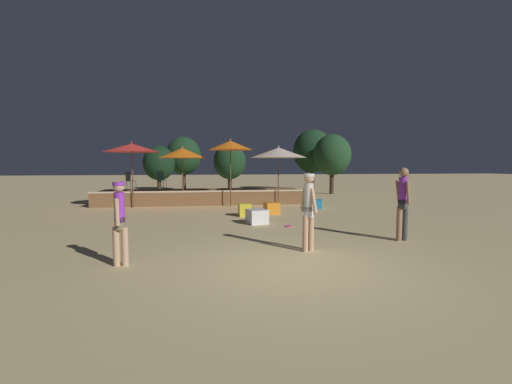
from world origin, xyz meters
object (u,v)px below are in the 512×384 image
object	(u,v)px
background_tree_1	(184,156)
frisbee_disc	(289,226)
person_0	(120,219)
cube_seat_0	(257,217)
cube_seat_1	(272,208)
patio_umbrella_0	(132,148)
patio_umbrella_2	(182,153)
person_1	(403,200)
bistro_chair_1	(161,178)
patio_umbrella_1	(279,153)
background_tree_3	(313,151)
person_2	(309,207)
background_tree_2	(230,162)
bistro_chair_0	(130,179)
cube_seat_3	(317,204)
patio_umbrella_3	(230,145)
cube_seat_2	(245,210)
background_tree_0	(332,155)
background_tree_4	(159,163)

from	to	relation	value
background_tree_1	frisbee_disc	bearing A→B (deg)	-74.97
background_tree_1	person_0	bearing A→B (deg)	-90.22
cube_seat_0	cube_seat_1	bearing A→B (deg)	66.48
patio_umbrella_0	patio_umbrella_2	distance (m)	2.25
person_1	bistro_chair_1	distance (m)	12.08
patio_umbrella_1	background_tree_3	bearing A→B (deg)	62.43
person_2	patio_umbrella_1	bearing A→B (deg)	-121.81
patio_umbrella_1	background_tree_2	bearing A→B (deg)	104.08
patio_umbrella_1	patio_umbrella_2	bearing A→B (deg)	176.76
bistro_chair_0	cube_seat_3	bearing A→B (deg)	-151.62
patio_umbrella_2	background_tree_3	world-z (taller)	background_tree_3
patio_umbrella_3	cube_seat_2	xyz separation A→B (m)	(0.31, -3.01, -2.61)
patio_umbrella_0	person_0	world-z (taller)	patio_umbrella_0
person_0	patio_umbrella_1	bearing A→B (deg)	63.97
cube_seat_1	person_2	size ratio (longest dim) A/B	0.34
patio_umbrella_2	background_tree_1	xyz separation A→B (m)	(-0.51, 9.52, 0.10)
frisbee_disc	background_tree_2	xyz separation A→B (m)	(-0.93, 13.08, 2.15)
patio_umbrella_2	frisbee_disc	distance (m)	7.46
background_tree_0	patio_umbrella_0	bearing A→B (deg)	-154.30
cube_seat_2	person_2	distance (m)	5.60
background_tree_3	person_2	bearing A→B (deg)	-108.09
bistro_chair_1	background_tree_3	distance (m)	12.46
person_0	background_tree_2	world-z (taller)	background_tree_2
background_tree_1	background_tree_4	bearing A→B (deg)	-120.55
bistro_chair_1	background_tree_4	xyz separation A→B (m)	(-0.83, 5.72, 0.78)
cube_seat_1	background_tree_4	size ratio (longest dim) A/B	0.19
patio_umbrella_1	person_1	bearing A→B (deg)	-79.30
patio_umbrella_1	bistro_chair_1	world-z (taller)	patio_umbrella_1
bistro_chair_0	frisbee_disc	bearing A→B (deg)	177.12
patio_umbrella_1	cube_seat_2	world-z (taller)	patio_umbrella_1
person_2	cube_seat_2	bearing A→B (deg)	-105.42
person_0	cube_seat_2	bearing A→B (deg)	65.57
cube_seat_3	background_tree_2	world-z (taller)	background_tree_2
patio_umbrella_1	patio_umbrella_3	world-z (taller)	patio_umbrella_3
cube_seat_2	bistro_chair_0	xyz separation A→B (m)	(-5.07, 4.15, 1.04)
frisbee_disc	background_tree_2	bearing A→B (deg)	94.07
person_2	background_tree_0	bearing A→B (deg)	-136.86
cube_seat_2	background_tree_1	distance (m)	13.62
background_tree_4	patio_umbrella_1	bearing A→B (deg)	-48.06
person_0	person_2	size ratio (longest dim) A/B	0.93
person_1	person_2	bearing A→B (deg)	-173.59
person_2	frisbee_disc	world-z (taller)	person_2
cube_seat_3	person_2	bearing A→B (deg)	-109.99
patio_umbrella_0	background_tree_1	world-z (taller)	background_tree_1
patio_umbrella_0	cube_seat_2	size ratio (longest dim) A/B	6.18
patio_umbrella_1	person_2	size ratio (longest dim) A/B	1.61
patio_umbrella_2	frisbee_disc	size ratio (longest dim) A/B	11.87
person_0	patio_umbrella_2	bearing A→B (deg)	89.30
person_1	person_2	size ratio (longest dim) A/B	1.07
patio_umbrella_2	patio_umbrella_1	bearing A→B (deg)	-3.24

